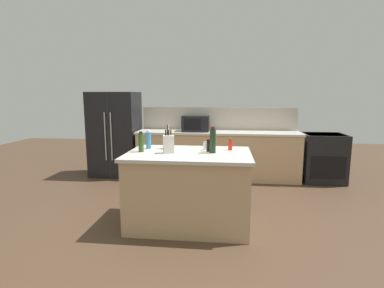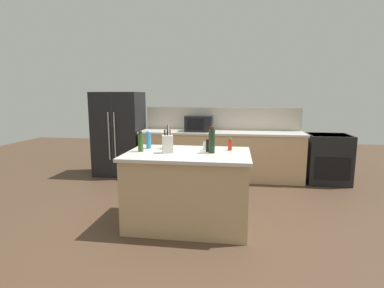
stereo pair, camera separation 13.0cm
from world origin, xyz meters
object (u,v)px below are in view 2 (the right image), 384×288
object	(u,v)px
range_oven	(328,158)
salt_shaker	(205,146)
dish_soap_bottle	(149,140)
soy_sauce_bottle	(208,146)
wine_bottle	(212,141)
microwave	(199,123)
refrigerator	(119,134)
utensil_crock	(169,142)
olive_oil_bottle	(141,142)
hot_sauce_bottle	(230,145)
knife_block	(168,144)

from	to	relation	value
range_oven	salt_shaker	xyz separation A→B (m)	(-2.12, -2.01, 0.53)
dish_soap_bottle	range_oven	bearing A→B (deg)	34.55
dish_soap_bottle	soy_sauce_bottle	bearing A→B (deg)	-8.98
range_oven	wine_bottle	xyz separation A→B (m)	(-2.02, -2.19, 0.63)
microwave	wine_bottle	size ratio (longest dim) A/B	1.61
refrigerator	utensil_crock	world-z (taller)	refrigerator
microwave	wine_bottle	world-z (taller)	wine_bottle
microwave	olive_oil_bottle	xyz separation A→B (m)	(-0.47, -2.22, -0.03)
olive_oil_bottle	wine_bottle	size ratio (longest dim) A/B	0.79
wine_bottle	microwave	bearing A→B (deg)	101.11
wine_bottle	utensil_crock	bearing A→B (deg)	158.69
microwave	hot_sauce_bottle	world-z (taller)	microwave
dish_soap_bottle	olive_oil_bottle	bearing A→B (deg)	-98.97
salt_shaker	dish_soap_bottle	bearing A→B (deg)	178.49
soy_sauce_bottle	hot_sauce_bottle	bearing A→B (deg)	27.49
salt_shaker	olive_oil_bottle	world-z (taller)	olive_oil_bottle
refrigerator	hot_sauce_bottle	world-z (taller)	refrigerator
refrigerator	hot_sauce_bottle	xyz separation A→B (m)	(2.32, -2.02, 0.16)
range_oven	olive_oil_bottle	distance (m)	3.71
microwave	dish_soap_bottle	world-z (taller)	microwave
microwave	soy_sauce_bottle	world-z (taller)	microwave
microwave	knife_block	size ratio (longest dim) A/B	1.82
knife_block	utensil_crock	distance (m)	0.32
utensil_crock	salt_shaker	distance (m)	0.50
microwave	olive_oil_bottle	bearing A→B (deg)	-102.05
utensil_crock	soy_sauce_bottle	bearing A→B (deg)	-16.54
dish_soap_bottle	wine_bottle	xyz separation A→B (m)	(0.87, -0.20, 0.04)
range_oven	soy_sauce_bottle	world-z (taller)	soy_sauce_bottle
wine_bottle	salt_shaker	bearing A→B (deg)	119.94
range_oven	olive_oil_bottle	bearing A→B (deg)	-142.80
microwave	knife_block	distance (m)	2.27
knife_block	wine_bottle	world-z (taller)	wine_bottle
refrigerator	soy_sauce_bottle	bearing A→B (deg)	-46.60
refrigerator	olive_oil_bottle	bearing A→B (deg)	-62.09
utensil_crock	wine_bottle	xyz separation A→B (m)	(0.60, -0.23, 0.07)
knife_block	hot_sauce_bottle	bearing A→B (deg)	2.97
salt_shaker	soy_sauce_bottle	world-z (taller)	soy_sauce_bottle
soy_sauce_bottle	olive_oil_bottle	xyz separation A→B (m)	(-0.85, -0.10, 0.04)
dish_soap_bottle	wine_bottle	world-z (taller)	wine_bottle
refrigerator	olive_oil_bottle	world-z (taller)	refrigerator
hot_sauce_bottle	dish_soap_bottle	world-z (taller)	dish_soap_bottle
refrigerator	dish_soap_bottle	bearing A→B (deg)	-58.72
microwave	soy_sauce_bottle	xyz separation A→B (m)	(0.37, -2.11, -0.08)
hot_sauce_bottle	salt_shaker	bearing A→B (deg)	-173.69
knife_block	soy_sauce_bottle	world-z (taller)	knife_block
soy_sauce_bottle	wine_bottle	size ratio (longest dim) A/B	0.51
range_oven	microwave	world-z (taller)	microwave
range_oven	olive_oil_bottle	xyz separation A→B (m)	(-2.92, -2.22, 0.59)
refrigerator	knife_block	size ratio (longest dim) A/B	5.89
hot_sauce_bottle	dish_soap_bottle	distance (m)	1.09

